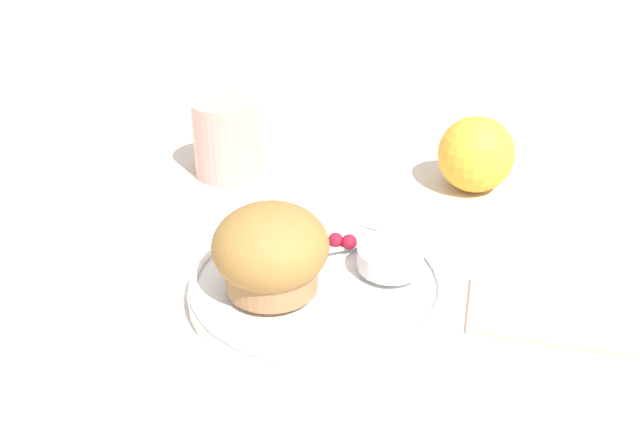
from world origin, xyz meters
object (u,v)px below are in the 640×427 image
(orange_fruit, at_px, (476,154))
(butter_knife, at_px, (332,246))
(muffin, at_px, (271,252))
(juice_glass, at_px, (227,138))

(orange_fruit, bearing_deg, butter_knife, -122.10)
(muffin, xyz_separation_m, juice_glass, (-0.13, 0.24, -0.01))
(muffin, height_order, juice_glass, muffin)
(orange_fruit, relative_size, juice_glass, 0.94)
(orange_fruit, bearing_deg, juice_glass, -174.45)
(orange_fruit, height_order, juice_glass, juice_glass)
(muffin, distance_m, orange_fruit, 0.31)
(butter_knife, distance_m, orange_fruit, 0.23)
(muffin, xyz_separation_m, orange_fruit, (0.16, 0.27, -0.01))
(juice_glass, bearing_deg, butter_knife, -45.62)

